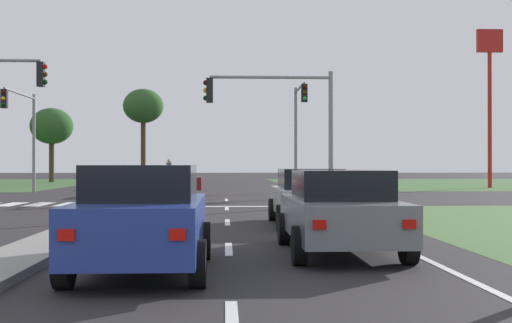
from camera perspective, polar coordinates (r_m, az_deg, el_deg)
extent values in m
plane|color=#282628|center=(33.37, -8.54, -3.04)|extent=(200.00, 200.00, 0.00)
cube|color=#385B2D|center=(61.75, 18.32, -1.74)|extent=(35.00, 35.00, 0.01)
cube|color=gray|center=(14.64, -16.25, -6.33)|extent=(1.20, 22.00, 0.14)
cube|color=gray|center=(58.27, -6.01, -1.78)|extent=(1.20, 36.00, 0.14)
cube|color=silver|center=(7.21, -2.03, -13.22)|extent=(0.14, 2.00, 0.01)
cube|color=silver|center=(13.12, -2.31, -7.33)|extent=(0.14, 2.00, 0.01)
cube|color=silver|center=(19.09, -2.41, -5.11)|extent=(0.14, 2.00, 0.01)
cube|color=silver|center=(25.08, -2.47, -3.95)|extent=(0.14, 2.00, 0.01)
cube|color=silver|center=(31.07, -2.50, -3.24)|extent=(0.14, 2.00, 0.01)
cube|color=silver|center=(15.62, 10.11, -6.19)|extent=(0.14, 24.00, 0.01)
cube|color=silver|center=(26.20, -1.82, -3.79)|extent=(6.40, 0.50, 0.01)
cube|color=silver|center=(29.31, -19.88, -3.40)|extent=(0.70, 2.80, 0.01)
cube|color=silver|center=(28.99, -17.71, -3.44)|extent=(0.70, 2.80, 0.01)
cube|color=silver|center=(28.71, -15.49, -3.47)|extent=(0.70, 2.80, 0.01)
cube|color=silver|center=(28.48, -13.23, -3.50)|extent=(0.70, 2.80, 0.01)
cube|color=silver|center=(28.29, -10.93, -3.53)|extent=(0.70, 2.80, 0.01)
cube|color=silver|center=(28.15, -8.61, -3.54)|extent=(0.70, 2.80, 0.01)
cube|color=silver|center=(28.05, -6.27, -3.56)|extent=(0.70, 2.80, 0.01)
cube|color=#A31919|center=(45.58, -9.78, -1.48)|extent=(1.88, 4.26, 0.64)
cube|color=black|center=(45.72, -9.76, -0.75)|extent=(1.65, 1.96, 0.52)
cube|color=red|center=(47.63, -8.61, -1.35)|extent=(0.20, 0.04, 0.14)
cube|color=red|center=(47.80, -10.31, -1.35)|extent=(0.20, 0.04, 0.14)
cylinder|color=black|center=(44.12, -8.79, -1.94)|extent=(0.22, 0.64, 0.64)
cylinder|color=black|center=(44.36, -11.21, -1.93)|extent=(0.22, 0.64, 0.64)
cylinder|color=black|center=(46.84, -8.43, -1.84)|extent=(0.22, 0.64, 0.64)
cylinder|color=black|center=(47.06, -10.71, -1.83)|extent=(0.22, 0.64, 0.64)
cube|color=slate|center=(12.51, 7.00, -4.67)|extent=(1.78, 4.46, 0.68)
cube|color=black|center=(12.33, 7.11, -1.94)|extent=(1.57, 2.05, 0.52)
cube|color=red|center=(10.18, 5.36, -5.29)|extent=(0.20, 0.04, 0.14)
cube|color=red|center=(10.45, 12.75, -5.16)|extent=(0.20, 0.04, 0.14)
cylinder|color=black|center=(13.84, 2.35, -5.65)|extent=(0.22, 0.64, 0.64)
cylinder|color=black|center=(14.10, 9.61, -5.55)|extent=(0.22, 0.64, 0.64)
cylinder|color=black|center=(11.01, 3.65, -7.05)|extent=(0.22, 0.64, 0.64)
cylinder|color=black|center=(11.34, 12.69, -6.84)|extent=(0.22, 0.64, 0.64)
cube|color=#B7B7BC|center=(18.22, 4.50, -3.30)|extent=(1.76, 4.56, 0.67)
cube|color=black|center=(18.05, 4.56, -1.44)|extent=(1.55, 2.10, 0.52)
cube|color=red|center=(15.86, 3.13, -3.51)|extent=(0.20, 0.04, 0.14)
cube|color=red|center=(16.05, 7.90, -3.47)|extent=(0.20, 0.04, 0.14)
cylinder|color=black|center=(19.60, 1.41, -4.06)|extent=(0.22, 0.64, 0.64)
cylinder|color=black|center=(19.81, 6.51, -4.02)|extent=(0.22, 0.64, 0.64)
cylinder|color=black|center=(16.71, 2.11, -4.72)|extent=(0.22, 0.64, 0.64)
cylinder|color=black|center=(16.94, 8.08, -4.66)|extent=(0.22, 0.64, 0.64)
cube|color=silver|center=(61.56, -8.01, -1.13)|extent=(1.79, 4.26, 0.72)
cube|color=black|center=(61.70, -7.99, -0.55)|extent=(1.57, 1.96, 0.52)
cube|color=red|center=(63.64, -7.22, -1.04)|extent=(0.20, 0.04, 0.14)
cube|color=red|center=(63.76, -8.43, -1.03)|extent=(0.20, 0.04, 0.14)
cylinder|color=black|center=(60.13, -7.28, -1.49)|extent=(0.22, 0.64, 0.64)
cylinder|color=black|center=(60.30, -8.97, -1.49)|extent=(0.22, 0.64, 0.64)
cylinder|color=black|center=(62.85, -7.08, -1.44)|extent=(0.22, 0.64, 0.64)
cylinder|color=black|center=(63.01, -8.70, -1.43)|extent=(0.22, 0.64, 0.64)
cube|color=navy|center=(10.40, -9.42, -5.30)|extent=(1.73, 4.23, 0.77)
cube|color=black|center=(10.21, -9.52, -1.76)|extent=(1.53, 1.95, 0.52)
cube|color=red|center=(8.41, -15.64, -5.97)|extent=(0.20, 0.04, 0.14)
cube|color=red|center=(8.21, -6.59, -6.11)|extent=(0.20, 0.04, 0.14)
cylinder|color=black|center=(11.90, -12.82, -6.53)|extent=(0.22, 0.64, 0.64)
cylinder|color=black|center=(11.72, -4.39, -6.63)|extent=(0.22, 0.64, 0.64)
cylinder|color=black|center=(9.26, -15.82, -8.33)|extent=(0.22, 0.64, 0.64)
cylinder|color=black|center=(9.03, -4.92, -8.54)|extent=(0.22, 0.64, 0.64)
cube|color=maroon|center=(35.10, -8.24, -1.84)|extent=(4.51, 1.88, 0.66)
cube|color=black|center=(35.10, -8.48, -0.87)|extent=(2.07, 1.65, 0.52)
cube|color=red|center=(36.10, -11.72, -1.69)|extent=(0.04, 0.20, 0.14)
cube|color=red|center=(34.69, -12.09, -1.74)|extent=(0.04, 0.20, 0.14)
cylinder|color=black|center=(35.94, -5.80, -2.33)|extent=(0.64, 0.22, 0.64)
cylinder|color=black|center=(34.06, -5.97, -2.44)|extent=(0.64, 0.22, 0.64)
cylinder|color=black|center=(36.21, -10.36, -2.31)|extent=(0.64, 0.22, 0.64)
cylinder|color=black|center=(34.35, -10.79, -2.42)|extent=(0.64, 0.22, 0.64)
cylinder|color=gray|center=(41.27, -18.14, 1.46)|extent=(0.18, 0.18, 5.69)
cylinder|color=gray|center=(38.89, -19.18, 5.40)|extent=(0.12, 5.30, 0.12)
cube|color=black|center=(36.32, -20.38, 4.97)|extent=(0.32, 0.26, 0.95)
sphere|color=#360503|center=(36.20, -20.45, 5.46)|extent=(0.20, 0.20, 0.20)
sphere|color=orange|center=(36.17, -20.45, 4.99)|extent=(0.20, 0.20, 0.20)
sphere|color=black|center=(36.14, -20.45, 4.51)|extent=(0.20, 0.20, 0.20)
cylinder|color=gray|center=(26.90, 6.30, 1.93)|extent=(0.18, 0.18, 5.29)
cylinder|color=gray|center=(26.83, 1.22, 7.07)|extent=(4.76, 0.12, 0.12)
cube|color=black|center=(26.71, -3.91, 5.97)|extent=(0.26, 0.32, 0.95)
sphere|color=#360503|center=(26.75, -4.25, 6.61)|extent=(0.20, 0.20, 0.20)
sphere|color=orange|center=(26.72, -4.25, 5.97)|extent=(0.20, 0.20, 0.20)
sphere|color=black|center=(26.69, -4.25, 5.33)|extent=(0.20, 0.20, 0.20)
cube|color=black|center=(27.70, -17.61, 6.99)|extent=(0.26, 0.32, 0.95)
sphere|color=red|center=(27.70, -17.28, 7.61)|extent=(0.20, 0.20, 0.20)
sphere|color=#3A2405|center=(27.66, -17.28, 7.00)|extent=(0.20, 0.20, 0.20)
sphere|color=black|center=(27.63, -17.28, 6.38)|extent=(0.20, 0.20, 0.20)
cylinder|color=gray|center=(40.00, 3.36, 1.83)|extent=(0.18, 0.18, 6.15)
cylinder|color=gray|center=(38.08, 3.70, 6.20)|extent=(0.12, 4.29, 0.12)
cube|color=black|center=(35.90, 4.08, 5.75)|extent=(0.32, 0.26, 0.95)
sphere|color=#360503|center=(35.78, 4.11, 6.26)|extent=(0.20, 0.20, 0.20)
sphere|color=#3A2405|center=(35.75, 4.11, 5.78)|extent=(0.20, 0.20, 0.20)
sphere|color=green|center=(35.72, 4.11, 5.30)|extent=(0.20, 0.20, 0.20)
cylinder|color=#335184|center=(43.37, -7.31, -1.69)|extent=(0.16, 0.16, 0.79)
cylinder|color=#4C4C4C|center=(43.36, -7.31, -0.63)|extent=(0.34, 0.34, 0.82)
sphere|color=tan|center=(43.36, -7.31, 0.07)|extent=(0.23, 0.23, 0.23)
cylinder|color=red|center=(50.14, 19.02, 3.31)|extent=(0.28, 0.28, 9.46)
cube|color=red|center=(50.78, 19.01, 9.55)|extent=(1.80, 0.30, 1.60)
torus|color=yellow|center=(50.80, 18.52, 9.55)|extent=(0.96, 0.16, 0.96)
torus|color=yellow|center=(51.09, 19.36, 9.49)|extent=(0.96, 0.16, 0.96)
cylinder|color=#423323|center=(65.29, -16.78, 0.13)|extent=(0.47, 0.47, 4.10)
ellipsoid|color=#285123|center=(65.38, -16.77, 2.87)|extent=(3.90, 3.90, 3.32)
cylinder|color=#423323|center=(59.75, -9.44, 0.95)|extent=(0.43, 0.43, 5.76)
ellipsoid|color=#285123|center=(59.95, -9.44, 4.62)|extent=(3.49, 3.49, 2.97)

